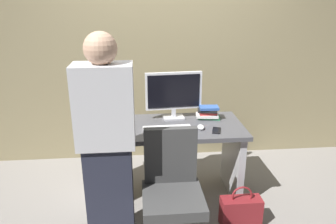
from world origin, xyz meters
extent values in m
plane|color=gray|center=(0.00, 0.00, 0.00)|extent=(9.00, 9.00, 0.00)
cube|color=#8C7F5B|center=(0.00, 0.92, 1.50)|extent=(6.40, 0.10, 3.00)
cube|color=#4C4C51|center=(0.00, 0.00, 0.71)|extent=(1.39, 0.66, 0.04)
cube|color=#B2B2B7|center=(-0.64, 0.00, 0.35)|extent=(0.06, 0.58, 0.69)
cube|color=#B2B2B7|center=(0.64, 0.00, 0.35)|extent=(0.06, 0.58, 0.69)
cube|color=#3F3F3F|center=(-0.03, -0.76, 0.46)|extent=(0.44, 0.44, 0.08)
cube|color=#3F3F3F|center=(-0.03, -0.57, 0.72)|extent=(0.40, 0.06, 0.44)
cube|color=#262838|center=(-0.49, -0.63, 0.42)|extent=(0.34, 0.20, 0.85)
cube|color=silver|center=(-0.49, -0.63, 1.14)|extent=(0.40, 0.24, 0.58)
sphere|color=tan|center=(-0.49, -0.63, 1.53)|extent=(0.22, 0.22, 0.22)
cube|color=silver|center=(0.08, 0.19, 0.74)|extent=(0.21, 0.16, 0.02)
cube|color=silver|center=(0.08, 0.19, 0.79)|extent=(0.04, 0.03, 0.08)
cube|color=silver|center=(0.08, 0.19, 1.01)|extent=(0.54, 0.07, 0.36)
cube|color=black|center=(0.08, 0.17, 1.01)|extent=(0.50, 0.05, 0.32)
cube|color=white|center=(-0.01, -0.10, 0.74)|extent=(0.43, 0.14, 0.02)
ellipsoid|color=white|center=(0.29, -0.10, 0.75)|extent=(0.06, 0.10, 0.03)
cylinder|color=white|center=(-0.48, -0.12, 0.77)|extent=(0.08, 0.08, 0.09)
cylinder|color=white|center=(-0.47, 0.20, 0.77)|extent=(0.06, 0.06, 0.09)
cube|color=#338C59|center=(0.42, 0.15, 0.74)|extent=(0.23, 0.15, 0.02)
cube|color=white|center=(0.40, 0.15, 0.76)|extent=(0.23, 0.17, 0.03)
cube|color=red|center=(0.40, 0.15, 0.79)|extent=(0.17, 0.12, 0.03)
cube|color=black|center=(0.40, 0.14, 0.82)|extent=(0.20, 0.16, 0.03)
cube|color=#3359A5|center=(0.41, 0.13, 0.85)|extent=(0.19, 0.13, 0.02)
cube|color=black|center=(0.42, -0.16, 0.73)|extent=(0.11, 0.16, 0.01)
cube|color=maroon|center=(0.57, -0.52, 0.13)|extent=(0.34, 0.14, 0.26)
torus|color=maroon|center=(0.57, -0.52, 0.29)|extent=(0.18, 0.02, 0.18)
camera|label=1|loc=(-0.25, -2.72, 1.83)|focal=34.31mm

